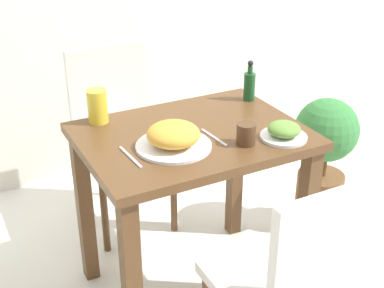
% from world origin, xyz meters
% --- Properties ---
extents(ground_plane, '(16.00, 16.00, 0.00)m').
position_xyz_m(ground_plane, '(0.00, 0.00, 0.00)').
color(ground_plane, silver).
extents(dining_table, '(0.85, 0.64, 0.75)m').
position_xyz_m(dining_table, '(0.00, 0.00, 0.60)').
color(dining_table, brown).
rests_on(dining_table, ground_plane).
extents(chair_near, '(0.42, 0.42, 0.90)m').
position_xyz_m(chair_near, '(0.03, -0.66, 0.51)').
color(chair_near, silver).
rests_on(chair_near, ground_plane).
extents(chair_far, '(0.42, 0.42, 0.90)m').
position_xyz_m(chair_far, '(-0.07, 0.67, 0.51)').
color(chair_far, silver).
rests_on(chair_far, ground_plane).
extents(food_plate, '(0.28, 0.28, 0.09)m').
position_xyz_m(food_plate, '(-0.12, -0.08, 0.79)').
color(food_plate, white).
rests_on(food_plate, dining_table).
extents(side_plate, '(0.18, 0.18, 0.06)m').
position_xyz_m(side_plate, '(0.28, -0.20, 0.78)').
color(side_plate, white).
rests_on(side_plate, dining_table).
extents(drink_cup, '(0.07, 0.07, 0.08)m').
position_xyz_m(drink_cup, '(0.13, -0.18, 0.79)').
color(drink_cup, '#4C331E').
rests_on(drink_cup, dining_table).
extents(juice_glass, '(0.08, 0.08, 0.13)m').
position_xyz_m(juice_glass, '(-0.29, 0.26, 0.82)').
color(juice_glass, gold).
rests_on(juice_glass, dining_table).
extents(sauce_bottle, '(0.05, 0.05, 0.18)m').
position_xyz_m(sauce_bottle, '(0.38, 0.18, 0.82)').
color(sauce_bottle, '#194C23').
rests_on(sauce_bottle, dining_table).
extents(fork_utensil, '(0.02, 0.17, 0.00)m').
position_xyz_m(fork_utensil, '(-0.29, -0.08, 0.75)').
color(fork_utensil, silver).
rests_on(fork_utensil, dining_table).
extents(spoon_utensil, '(0.02, 0.17, 0.00)m').
position_xyz_m(spoon_utensil, '(0.05, -0.08, 0.75)').
color(spoon_utensil, silver).
rests_on(spoon_utensil, dining_table).
extents(potted_plant_right, '(0.31, 0.31, 0.69)m').
position_xyz_m(potted_plant_right, '(0.80, 0.13, 0.40)').
color(potted_plant_right, brown).
rests_on(potted_plant_right, ground_plane).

